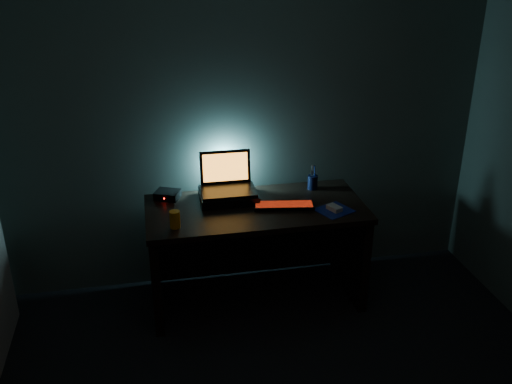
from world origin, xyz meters
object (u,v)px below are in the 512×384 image
mouse (334,208)px  router (168,195)px  keyboard (284,206)px  laptop (227,181)px  juice_glass (175,219)px  pen_cup (313,182)px

mouse → router: 1.17m
keyboard → laptop: bearing=154.1°
juice_glass → pen_cup: bearing=22.3°
pen_cup → juice_glass: 1.11m
laptop → keyboard: size_ratio=0.90×
juice_glass → router: bearing=92.9°
router → keyboard: bearing=2.4°
mouse → router: (-1.09, 0.42, 0.01)m
keyboard → router: size_ratio=2.08×
keyboard → juice_glass: bearing=-159.3°
laptop → keyboard: laptop is taller
juice_glass → keyboard: bearing=11.8°
keyboard → juice_glass: juice_glass is taller
juice_glass → laptop: bearing=45.6°
pen_cup → juice_glass: juice_glass is taller
mouse → juice_glass: bearing=157.5°
keyboard → mouse: size_ratio=4.14×
keyboard → juice_glass: size_ratio=3.72×
mouse → juice_glass: size_ratio=0.90×
mouse → keyboard: bearing=135.3°
keyboard → pen_cup: 0.39m
laptop → pen_cup: laptop is taller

